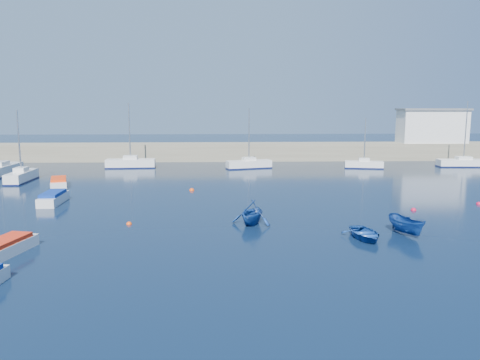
{
  "coord_description": "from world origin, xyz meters",
  "views": [
    {
      "loc": [
        -2.61,
        -25.8,
        8.53
      ],
      "look_at": [
        -0.99,
        16.87,
        1.6
      ],
      "focal_mm": 35.0,
      "sensor_mm": 36.0,
      "label": 1
    }
  ],
  "objects_px": {
    "sailboat_5": "(131,163)",
    "dinghy_left": "(252,212)",
    "motorboat_2": "(59,182)",
    "sailboat_6": "(249,164)",
    "motorboat_0": "(6,247)",
    "dinghy_right": "(407,226)",
    "harbor_office": "(432,127)",
    "sailboat_3": "(22,176)",
    "motorboat_1": "(53,198)",
    "sailboat_7": "(364,164)",
    "dinghy_center": "(365,234)",
    "sailboat_8": "(463,163)",
    "sailboat_4": "(0,170)"
  },
  "relations": [
    {
      "from": "sailboat_8",
      "to": "dinghy_right",
      "type": "xyz_separation_m",
      "value": [
        -21.17,
        -33.42,
        0.07
      ]
    },
    {
      "from": "motorboat_0",
      "to": "dinghy_right",
      "type": "relative_size",
      "value": 1.34
    },
    {
      "from": "sailboat_5",
      "to": "sailboat_7",
      "type": "height_order",
      "value": "sailboat_5"
    },
    {
      "from": "harbor_office",
      "to": "sailboat_6",
      "type": "xyz_separation_m",
      "value": [
        -29.04,
        -9.5,
        -4.5
      ]
    },
    {
      "from": "sailboat_6",
      "to": "motorboat_2",
      "type": "xyz_separation_m",
      "value": [
        -20.8,
        -13.13,
        -0.17
      ]
    },
    {
      "from": "sailboat_8",
      "to": "motorboat_0",
      "type": "bearing_deg",
      "value": 131.24
    },
    {
      "from": "sailboat_4",
      "to": "motorboat_2",
      "type": "relative_size",
      "value": 2.21
    },
    {
      "from": "harbor_office",
      "to": "motorboat_1",
      "type": "bearing_deg",
      "value": -146.41
    },
    {
      "from": "dinghy_center",
      "to": "dinghy_left",
      "type": "xyz_separation_m",
      "value": [
        -7.0,
        3.99,
        0.52
      ]
    },
    {
      "from": "sailboat_8",
      "to": "dinghy_right",
      "type": "relative_size",
      "value": 2.75
    },
    {
      "from": "motorboat_0",
      "to": "dinghy_right",
      "type": "xyz_separation_m",
      "value": [
        24.59,
        3.12,
        0.19
      ]
    },
    {
      "from": "sailboat_3",
      "to": "dinghy_left",
      "type": "height_order",
      "value": "sailboat_3"
    },
    {
      "from": "sailboat_5",
      "to": "motorboat_1",
      "type": "xyz_separation_m",
      "value": [
        -2.26,
        -23.08,
        -0.18
      ]
    },
    {
      "from": "harbor_office",
      "to": "dinghy_left",
      "type": "bearing_deg",
      "value": -127.92
    },
    {
      "from": "motorboat_0",
      "to": "sailboat_8",
      "type": "bearing_deg",
      "value": 51.18
    },
    {
      "from": "sailboat_4",
      "to": "dinghy_left",
      "type": "height_order",
      "value": "sailboat_4"
    },
    {
      "from": "motorboat_1",
      "to": "dinghy_center",
      "type": "distance_m",
      "value": 26.54
    },
    {
      "from": "motorboat_1",
      "to": "dinghy_center",
      "type": "bearing_deg",
      "value": -27.32
    },
    {
      "from": "sailboat_5",
      "to": "dinghy_center",
      "type": "height_order",
      "value": "sailboat_5"
    },
    {
      "from": "dinghy_right",
      "to": "sailboat_7",
      "type": "bearing_deg",
      "value": 60.46
    },
    {
      "from": "sailboat_6",
      "to": "dinghy_center",
      "type": "relative_size",
      "value": 2.4
    },
    {
      "from": "motorboat_1",
      "to": "dinghy_right",
      "type": "relative_size",
      "value": 1.31
    },
    {
      "from": "sailboat_3",
      "to": "dinghy_right",
      "type": "relative_size",
      "value": 2.43
    },
    {
      "from": "sailboat_5",
      "to": "motorboat_2",
      "type": "relative_size",
      "value": 1.85
    },
    {
      "from": "sailboat_7",
      "to": "motorboat_2",
      "type": "xyz_separation_m",
      "value": [
        -36.29,
        -12.6,
        -0.12
      ]
    },
    {
      "from": "sailboat_4",
      "to": "sailboat_3",
      "type": "bearing_deg",
      "value": -44.62
    },
    {
      "from": "sailboat_3",
      "to": "sailboat_8",
      "type": "xyz_separation_m",
      "value": [
        55.69,
        10.56,
        -0.08
      ]
    },
    {
      "from": "sailboat_3",
      "to": "sailboat_5",
      "type": "distance_m",
      "value": 14.9
    },
    {
      "from": "motorboat_0",
      "to": "dinghy_left",
      "type": "relative_size",
      "value": 1.33
    },
    {
      "from": "sailboat_3",
      "to": "motorboat_1",
      "type": "relative_size",
      "value": 1.86
    },
    {
      "from": "sailboat_6",
      "to": "dinghy_center",
      "type": "bearing_deg",
      "value": 173.84
    },
    {
      "from": "sailboat_5",
      "to": "dinghy_left",
      "type": "distance_m",
      "value": 34.07
    },
    {
      "from": "sailboat_7",
      "to": "dinghy_center",
      "type": "height_order",
      "value": "sailboat_7"
    },
    {
      "from": "sailboat_4",
      "to": "motorboat_0",
      "type": "relative_size",
      "value": 2.37
    },
    {
      "from": "sailboat_4",
      "to": "sailboat_5",
      "type": "height_order",
      "value": "sailboat_4"
    },
    {
      "from": "motorboat_0",
      "to": "motorboat_2",
      "type": "height_order",
      "value": "motorboat_0"
    },
    {
      "from": "sailboat_8",
      "to": "dinghy_left",
      "type": "distance_m",
      "value": 43.45
    },
    {
      "from": "sailboat_3",
      "to": "sailboat_6",
      "type": "bearing_deg",
      "value": 19.71
    },
    {
      "from": "sailboat_4",
      "to": "dinghy_right",
      "type": "xyz_separation_m",
      "value": [
        38.95,
        -27.34,
        -0.06
      ]
    },
    {
      "from": "motorboat_0",
      "to": "dinghy_left",
      "type": "bearing_deg",
      "value": 35.9
    },
    {
      "from": "sailboat_3",
      "to": "motorboat_0",
      "type": "height_order",
      "value": "sailboat_3"
    },
    {
      "from": "sailboat_6",
      "to": "motorboat_2",
      "type": "distance_m",
      "value": 24.6
    },
    {
      "from": "motorboat_1",
      "to": "dinghy_left",
      "type": "relative_size",
      "value": 1.29
    },
    {
      "from": "motorboat_0",
      "to": "dinghy_right",
      "type": "bearing_deg",
      "value": 19.81
    },
    {
      "from": "harbor_office",
      "to": "dinghy_right",
      "type": "height_order",
      "value": "harbor_office"
    },
    {
      "from": "motorboat_2",
      "to": "sailboat_5",
      "type": "bearing_deg",
      "value": 53.5
    },
    {
      "from": "sailboat_6",
      "to": "motorboat_1",
      "type": "distance_m",
      "value": 28.55
    },
    {
      "from": "sailboat_7",
      "to": "motorboat_1",
      "type": "relative_size",
      "value": 1.58
    },
    {
      "from": "sailboat_5",
      "to": "motorboat_0",
      "type": "relative_size",
      "value": 1.99
    },
    {
      "from": "sailboat_5",
      "to": "dinghy_center",
      "type": "relative_size",
      "value": 2.61
    }
  ]
}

